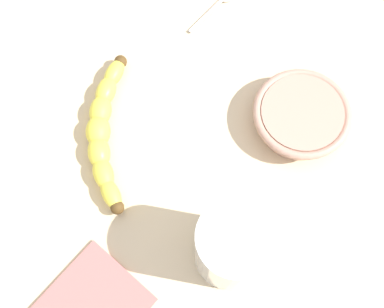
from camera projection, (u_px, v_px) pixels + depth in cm
name	position (u px, v px, depth cm)	size (l,w,h in cm)	color
wooden_tabletop	(194.00, 164.00, 72.94)	(120.00, 120.00, 3.00)	beige
banana	(104.00, 131.00, 71.15)	(17.08, 18.51, 3.47)	yellow
smoothie_glass	(232.00, 247.00, 61.37)	(9.19, 9.19, 12.89)	silver
ceramic_bowl	(301.00, 116.00, 71.13)	(13.76, 13.76, 4.06)	tan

